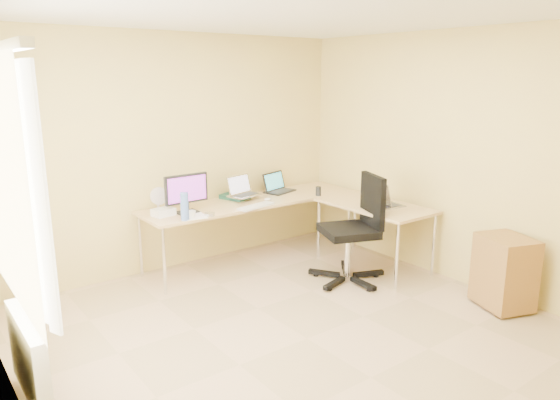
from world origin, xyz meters
TOP-DOWN VIEW (x-y plane):
  - floor at (0.00, 0.00)m, footprint 4.50×4.50m
  - ceiling at (0.00, 0.00)m, footprint 4.50×4.50m
  - wall_back at (0.00, 2.25)m, footprint 4.50×0.00m
  - wall_left at (-2.10, 0.00)m, footprint 0.00×4.50m
  - wall_right at (2.10, 0.00)m, footprint 0.00×4.50m
  - desk_main at (0.72, 1.85)m, footprint 2.65×0.70m
  - desk_return at (1.70, 0.85)m, footprint 0.70×1.30m
  - monitor at (-0.15, 1.79)m, footprint 0.49×0.17m
  - book_stack at (0.60, 2.03)m, footprint 0.32×0.37m
  - laptop_center at (0.65, 1.90)m, footprint 0.42×0.36m
  - laptop_black at (1.23, 2.00)m, footprint 0.45×0.38m
  - keyboard at (0.56, 1.55)m, footprint 0.48×0.22m
  - mouse at (0.84, 1.72)m, footprint 0.09×0.06m
  - mug at (-0.23, 1.55)m, footprint 0.12×0.12m
  - cd_stack at (-0.02, 1.55)m, footprint 0.15×0.15m
  - water_bottle at (-0.30, 1.55)m, footprint 0.11×0.11m
  - papers at (-0.16, 1.64)m, footprint 0.28×0.35m
  - white_box at (-0.40, 1.83)m, footprint 0.24×0.19m
  - desk_fan at (-0.36, 2.05)m, footprint 0.20×0.20m
  - black_cup at (1.48, 1.56)m, footprint 0.08×0.08m
  - laptop_return at (1.77, 0.71)m, footprint 0.37×0.31m
  - office_chair at (1.16, 0.71)m, footprint 0.89×0.89m
  - cabinet at (1.85, -0.65)m, footprint 0.54×0.59m
  - radiator at (-2.03, 0.40)m, footprint 0.09×0.80m
  - window at (-2.05, 0.40)m, footprint 0.10×1.80m

SIDE VIEW (x-z plane):
  - floor at x=0.00m, z-range 0.00..0.00m
  - radiator at x=-2.03m, z-range 0.07..0.62m
  - cabinet at x=1.85m, z-range 0.02..0.70m
  - desk_main at x=0.72m, z-range 0.00..0.73m
  - desk_return at x=1.70m, z-range 0.00..0.73m
  - office_chair at x=1.16m, z-range -0.07..1.07m
  - papers at x=-0.16m, z-range 0.73..0.74m
  - keyboard at x=0.56m, z-range 0.73..0.75m
  - cd_stack at x=-0.02m, z-range 0.73..0.76m
  - mouse at x=0.84m, z-range 0.73..0.76m
  - book_stack at x=0.60m, z-range 0.73..0.78m
  - white_box at x=-0.40m, z-range 0.73..0.81m
  - mug at x=-0.23m, z-range 0.73..0.82m
  - black_cup at x=1.48m, z-range 0.73..0.84m
  - laptop_return at x=1.77m, z-range 0.73..0.95m
  - desk_fan at x=-0.36m, z-range 0.73..0.97m
  - laptop_black at x=1.23m, z-range 0.73..0.97m
  - water_bottle at x=-0.30m, z-range 0.73..1.01m
  - laptop_center at x=0.65m, z-range 0.78..1.02m
  - monitor at x=-0.15m, z-range 0.73..1.15m
  - wall_back at x=0.00m, z-range -0.95..3.55m
  - wall_left at x=-2.10m, z-range -0.95..3.55m
  - wall_right at x=2.10m, z-range -0.95..3.55m
  - window at x=-2.05m, z-range 0.85..2.25m
  - ceiling at x=0.00m, z-range 2.60..2.60m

